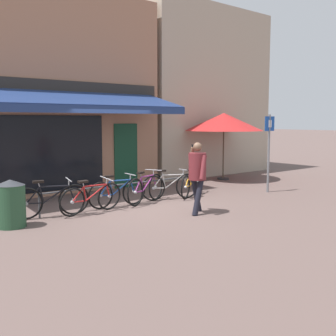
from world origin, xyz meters
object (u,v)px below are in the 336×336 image
object	(u,v)px
bicycle_red	(91,198)
bicycle_purple	(146,188)
bicycle_orange	(192,183)
litter_bin	(11,203)
bicycle_black	(51,200)
parking_sign	(269,145)
bicycle_silver	(170,186)
cafe_parasol	(224,122)
pedestrian_adult	(197,170)
bicycle_blue	(117,192)

from	to	relation	value
bicycle_red	bicycle_purple	bearing A→B (deg)	0.83
bicycle_orange	litter_bin	bearing A→B (deg)	154.61
bicycle_black	parking_sign	size ratio (longest dim) A/B	0.74
bicycle_silver	bicycle_orange	xyz separation A→B (m)	(0.83, 0.00, -0.01)
bicycle_orange	bicycle_red	bearing A→B (deg)	154.67
litter_bin	bicycle_black	bearing A→B (deg)	17.73
bicycle_purple	bicycle_orange	distance (m)	1.66
bicycle_purple	bicycle_silver	xyz separation A→B (m)	(0.83, -0.04, -0.01)
bicycle_silver	litter_bin	world-z (taller)	litter_bin
bicycle_red	bicycle_purple	size ratio (longest dim) A/B	1.05
bicycle_black	bicycle_orange	world-z (taller)	bicycle_black
parking_sign	cafe_parasol	distance (m)	3.05
litter_bin	pedestrian_adult	bearing A→B (deg)	-21.46
bicycle_orange	parking_sign	distance (m)	2.71
bicycle_purple	bicycle_silver	size ratio (longest dim) A/B	0.99
bicycle_silver	litter_bin	distance (m)	4.52
bicycle_blue	litter_bin	distance (m)	2.84
pedestrian_adult	litter_bin	size ratio (longest dim) A/B	1.71
pedestrian_adult	cafe_parasol	world-z (taller)	cafe_parasol
bicycle_black	cafe_parasol	bearing A→B (deg)	24.97
bicycle_blue	bicycle_silver	bearing A→B (deg)	-0.17
bicycle_orange	parking_sign	size ratio (longest dim) A/B	0.68
bicycle_blue	bicycle_orange	world-z (taller)	bicycle_blue
bicycle_black	litter_bin	bearing A→B (deg)	-149.92
bicycle_blue	cafe_parasol	distance (m)	6.31
pedestrian_adult	parking_sign	world-z (taller)	parking_sign
bicycle_red	cafe_parasol	world-z (taller)	cafe_parasol
bicycle_silver	cafe_parasol	world-z (taller)	cafe_parasol
bicycle_red	bicycle_orange	xyz separation A→B (m)	(3.42, 0.15, 0.00)
bicycle_blue	bicycle_purple	distance (m)	0.87
bicycle_purple	litter_bin	world-z (taller)	litter_bin
bicycle_red	bicycle_orange	distance (m)	3.42
parking_sign	bicycle_silver	bearing A→B (deg)	162.04
litter_bin	parking_sign	distance (m)	7.72
bicycle_blue	bicycle_purple	size ratio (longest dim) A/B	1.01
bicycle_blue	litter_bin	world-z (taller)	litter_bin
bicycle_black	litter_bin	xyz separation A→B (m)	(-1.01, -0.32, 0.11)
bicycle_black	bicycle_blue	size ratio (longest dim) A/B	1.06
bicycle_purple	pedestrian_adult	distance (m)	1.91
bicycle_blue	bicycle_orange	distance (m)	2.53
bicycle_purple	litter_bin	bearing A→B (deg)	162.58
bicycle_red	parking_sign	distance (m)	5.86
parking_sign	cafe_parasol	xyz separation A→B (m)	(1.01, 2.80, 0.68)
bicycle_red	parking_sign	world-z (taller)	parking_sign
pedestrian_adult	bicycle_red	bearing A→B (deg)	131.76
bicycle_blue	bicycle_orange	xyz separation A→B (m)	(2.53, -0.09, -0.00)
bicycle_purple	litter_bin	size ratio (longest dim) A/B	1.67
bicycle_red	cafe_parasol	size ratio (longest dim) A/B	0.61
bicycle_red	litter_bin	size ratio (longest dim) A/B	1.76
bicycle_red	pedestrian_adult	distance (m)	2.60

